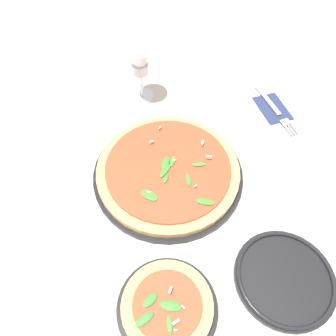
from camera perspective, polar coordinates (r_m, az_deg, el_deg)
The scene contains 7 objects.
ground_plane at distance 0.79m, azimuth -1.59°, elevation -3.48°, with size 6.00×6.00×0.00m, color beige.
pizza_arugula_main at distance 0.80m, azimuth 0.01°, elevation -0.55°, with size 0.37×0.37×0.05m.
pizza_personal_side at distance 0.67m, azimuth -0.15°, elevation -23.04°, with size 0.19×0.19×0.05m.
wine_glass at distance 0.93m, azimuth -4.92°, elevation 17.74°, with size 0.09×0.09×0.16m.
napkin at distance 1.01m, azimuth 17.76°, elevation 9.94°, with size 0.12×0.09×0.01m.
fork at distance 1.00m, azimuth 18.06°, elevation 9.84°, with size 0.21×0.03×0.00m.
side_plate_white at distance 0.73m, azimuth 19.69°, elevation -17.57°, with size 0.20×0.20×0.02m.
Camera 1 is at (0.39, -0.15, 0.67)m, focal length 35.00 mm.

